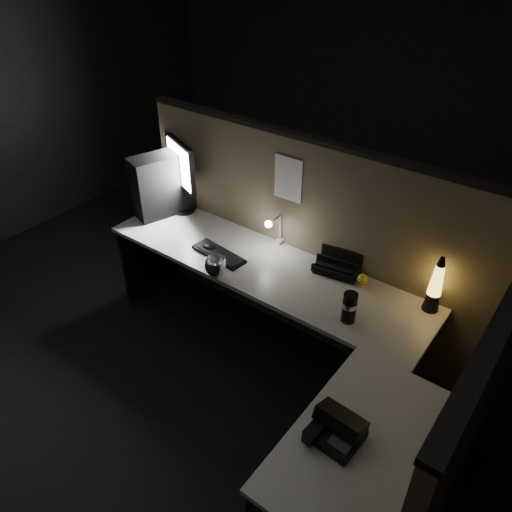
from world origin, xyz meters
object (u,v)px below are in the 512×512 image
Objects in this scene: keyboard at (219,254)px; monitor at (181,169)px; desk_phone at (336,428)px; pc_tower at (162,185)px; lava_lamp at (435,288)px.

monitor is at bearing 159.64° from keyboard.
monitor reaches higher than keyboard.
monitor reaches higher than desk_phone.
pc_tower reaches higher than lava_lamp.
pc_tower is at bearing -106.95° from monitor.
desk_phone reaches higher than keyboard.
lava_lamp is at bearing 92.78° from desk_phone.
desk_phone is (1.32, -0.76, 0.04)m from keyboard.
lava_lamp reaches higher than desk_phone.
pc_tower reaches higher than desk_phone.
keyboard is at bearing 1.97° from pc_tower.
lava_lamp is (1.96, 0.01, -0.19)m from monitor.
pc_tower is 2.26m from desk_phone.
lava_lamp is at bearing 23.01° from monitor.
desk_phone is at bearing -23.14° from keyboard.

